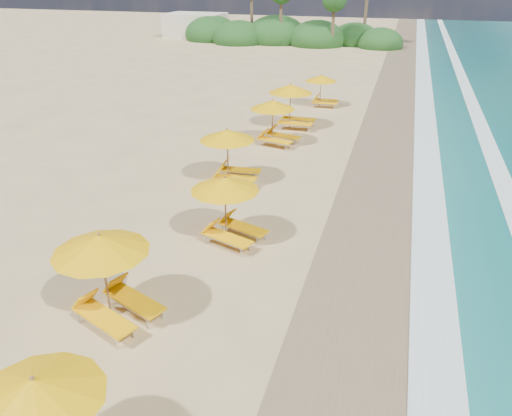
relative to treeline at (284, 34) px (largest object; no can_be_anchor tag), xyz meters
The scene contains 11 objects.
ground 46.60m from the treeline, 77.68° to the right, with size 160.00×160.00×0.00m, color tan.
wet_sand 47.61m from the treeline, 72.97° to the right, with size 4.00×160.00×0.01m, color #897252.
surf_foam 48.47m from the treeline, 69.92° to the right, with size 4.00×160.00×0.01m.
station_3 50.90m from the treeline, 81.43° to the right, with size 3.13×3.09×2.41m.
station_4 46.59m from the treeline, 78.72° to the right, with size 2.86×2.79×2.24m.
station_5 41.65m from the treeline, 79.52° to the right, with size 2.62×2.46×2.30m.
station_6 36.66m from the treeline, 77.26° to the right, with size 2.83×2.74×2.28m.
station_7 33.70m from the treeline, 75.72° to the right, with size 2.64×2.43×2.46m.
station_8 29.01m from the treeline, 71.71° to the right, with size 2.23×2.07×2.03m.
treeline is the anchor object (origin of this frame).
beach_building 12.32m from the treeline, 168.35° to the left, with size 7.00×5.00×2.80m, color beige.
Camera 1 is at (4.01, -13.68, 8.13)m, focal length 35.05 mm.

